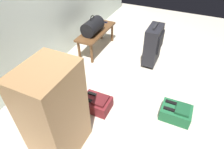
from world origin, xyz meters
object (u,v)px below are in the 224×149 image
(duffel_bag_black, at_px, (93,26))
(suitcase_upright_charcoal, at_px, (153,44))
(cell_phone, at_px, (104,22))
(backpack_green, at_px, (176,112))
(bench, at_px, (96,33))
(side_cabinet, at_px, (55,113))
(backpack_maroon, at_px, (97,103))

(duffel_bag_black, relative_size, suitcase_upright_charcoal, 0.60)
(cell_phone, xyz_separation_m, backpack_green, (-1.49, -1.77, -0.32))
(bench, distance_m, cell_phone, 0.40)
(cell_phone, height_order, side_cabinet, side_cabinet)
(bench, bearing_deg, duffel_bag_black, 180.00)
(suitcase_upright_charcoal, xyz_separation_m, backpack_maroon, (-1.38, 0.38, -0.28))
(bench, height_order, backpack_maroon, bench)
(backpack_green, xyz_separation_m, side_cabinet, (-0.93, 1.11, 0.46))
(backpack_green, relative_size, side_cabinet, 0.35)
(cell_phone, distance_m, side_cabinet, 2.51)
(bench, distance_m, duffel_bag_black, 0.23)
(backpack_maroon, bearing_deg, side_cabinet, 171.27)
(bench, relative_size, duffel_bag_black, 2.27)
(side_cabinet, bearing_deg, suitcase_upright_charcoal, -13.30)
(suitcase_upright_charcoal, bearing_deg, side_cabinet, 166.70)
(backpack_maroon, xyz_separation_m, side_cabinet, (-0.65, 0.10, 0.46))
(suitcase_upright_charcoal, relative_size, backpack_green, 1.92)
(side_cabinet, bearing_deg, duffel_bag_black, 18.16)
(backpack_maroon, height_order, side_cabinet, side_cabinet)
(backpack_maroon, height_order, backpack_green, same)
(duffel_bag_black, height_order, backpack_green, duffel_bag_black)
(duffel_bag_black, height_order, cell_phone, duffel_bag_black)
(backpack_green, bearing_deg, bench, 57.83)
(bench, height_order, suitcase_upright_charcoal, suitcase_upright_charcoal)
(bench, relative_size, backpack_green, 2.63)
(backpack_green, bearing_deg, backpack_maroon, 105.85)
(bench, relative_size, cell_phone, 6.94)
(backpack_green, distance_m, side_cabinet, 1.52)
(bench, bearing_deg, backpack_maroon, -152.29)
(suitcase_upright_charcoal, height_order, side_cabinet, side_cabinet)
(bench, bearing_deg, suitcase_upright_charcoal, -90.22)
(bench, relative_size, backpack_maroon, 2.63)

